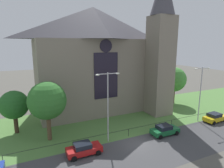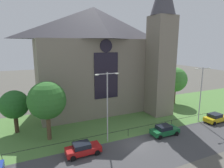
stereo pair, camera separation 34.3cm
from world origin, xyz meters
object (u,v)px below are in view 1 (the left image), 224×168
at_px(parked_car_red, 84,149).
at_px(streetlamp_near, 108,99).
at_px(church_building, 99,59).
at_px(tree_right_far, 174,80).
at_px(tree_left_far, 14,105).
at_px(streetlamp_far, 201,88).
at_px(tree_left_near, 47,101).
at_px(parked_car_green, 165,130).
at_px(parked_car_yellow, 215,117).

bearing_deg(parked_car_red, streetlamp_near, 23.48).
bearing_deg(church_building, tree_right_far, -12.12).
bearing_deg(tree_left_far, church_building, 18.87).
height_order(streetlamp_near, streetlamp_far, streetlamp_near).
bearing_deg(parked_car_red, tree_right_far, 25.55).
height_order(church_building, tree_left_far, church_building).
relative_size(tree_right_far, parked_car_red, 1.94).
bearing_deg(streetlamp_far, parked_car_red, -175.28).
distance_m(tree_left_near, parked_car_green, 17.20).
bearing_deg(church_building, streetlamp_near, -106.65).
height_order(church_building, streetlamp_far, church_building).
height_order(tree_right_far, parked_car_green, tree_right_far).
bearing_deg(church_building, parked_car_green, -74.40).
distance_m(tree_left_near, streetlamp_near, 8.18).
xyz_separation_m(tree_left_near, parked_car_red, (3.20, -5.66, -4.88)).
bearing_deg(tree_left_near, tree_right_far, 12.45).
bearing_deg(streetlamp_near, parked_car_yellow, -4.27).
xyz_separation_m(church_building, streetlamp_near, (-4.06, -13.56, -4.31)).
bearing_deg(parked_car_yellow, church_building, 133.50).
bearing_deg(parked_car_green, church_building, 106.11).
height_order(tree_left_near, parked_car_yellow, tree_left_near).
height_order(tree_left_far, streetlamp_near, streetlamp_near).
relative_size(tree_left_far, parked_car_red, 1.54).
bearing_deg(tree_left_far, parked_car_green, -26.95).
height_order(church_building, streetlamp_near, church_building).
relative_size(tree_right_far, streetlamp_far, 0.87).
xyz_separation_m(church_building, parked_car_green, (4.27, -15.29, -9.53)).
distance_m(streetlamp_near, streetlamp_far, 17.10).
bearing_deg(tree_right_far, parked_car_yellow, -95.15).
distance_m(church_building, parked_car_yellow, 23.52).
distance_m(church_building, streetlamp_far, 19.32).
height_order(tree_left_near, streetlamp_near, streetlamp_near).
bearing_deg(tree_left_far, tree_left_near, -46.15).
distance_m(tree_right_far, tree_left_near, 28.33).
distance_m(church_building, parked_car_green, 18.51).
distance_m(tree_left_far, parked_car_yellow, 32.52).
relative_size(tree_left_far, parked_car_green, 1.53).
bearing_deg(tree_left_near, tree_left_far, 133.85).
xyz_separation_m(tree_left_far, parked_car_yellow, (30.82, -9.74, -3.59)).
relative_size(tree_left_near, streetlamp_near, 0.86).
bearing_deg(streetlamp_near, streetlamp_far, 0.00).
bearing_deg(tree_left_near, parked_car_yellow, -11.42).
bearing_deg(tree_left_near, parked_car_red, -60.57).
xyz_separation_m(tree_left_far, parked_car_red, (7.39, -10.03, -3.59)).
xyz_separation_m(parked_car_green, parked_car_yellow, (11.13, 0.27, 0.00)).
xyz_separation_m(tree_left_far, streetlamp_far, (28.47, -8.29, 1.54)).
xyz_separation_m(tree_left_near, parked_car_green, (15.50, -5.65, -4.88)).
relative_size(church_building, parked_car_red, 6.18).
height_order(parked_car_green, parked_car_yellow, same).
xyz_separation_m(streetlamp_far, parked_car_green, (-8.77, -1.72, -5.13)).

